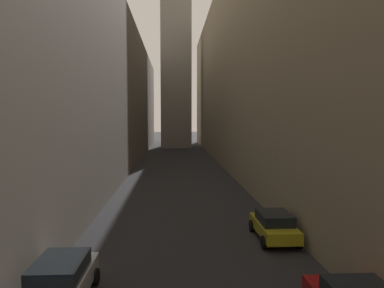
# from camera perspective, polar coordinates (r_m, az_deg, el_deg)

# --- Properties ---
(ground_plane) EXTENTS (264.00, 264.00, 0.00)m
(ground_plane) POSITION_cam_1_polar(r_m,az_deg,el_deg) (42.16, -1.91, -4.51)
(ground_plane) COLOR #232326
(building_block_left) EXTENTS (13.98, 108.00, 18.47)m
(building_block_left) POSITION_cam_1_polar(r_m,az_deg,el_deg) (45.38, -18.10, 7.59)
(building_block_left) COLOR #60594F
(building_block_left) RESTS_ON ground
(building_block_right) EXTENTS (11.63, 108.00, 24.45)m
(building_block_right) POSITION_cam_1_polar(r_m,az_deg,el_deg) (45.74, 12.62, 11.42)
(building_block_right) COLOR gray
(building_block_right) RESTS_ON ground
(clock_tower) EXTENTS (6.92, 6.92, 58.94)m
(clock_tower) POSITION_cam_1_polar(r_m,az_deg,el_deg) (84.39, -2.45, 20.74)
(clock_tower) COLOR gray
(clock_tower) RESTS_ON ground
(parked_car_left_third) EXTENTS (1.88, 4.52, 1.54)m
(parked_car_left_third) POSITION_cam_1_polar(r_m,az_deg,el_deg) (13.89, -19.16, -18.96)
(parked_car_left_third) COLOR #B7B7BC
(parked_car_left_third) RESTS_ON ground
(parked_car_right_far) EXTENTS (1.89, 4.08, 1.40)m
(parked_car_right_far) POSITION_cam_1_polar(r_m,az_deg,el_deg) (20.09, 12.20, -11.80)
(parked_car_right_far) COLOR #A59919
(parked_car_right_far) RESTS_ON ground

